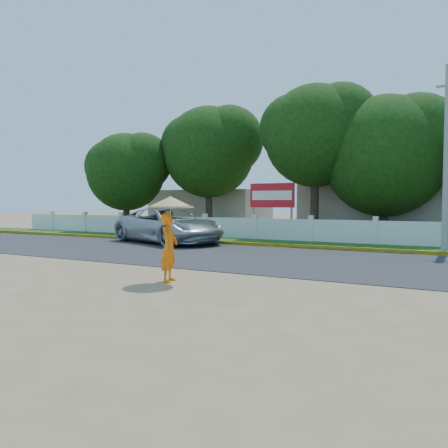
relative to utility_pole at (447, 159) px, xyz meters
The scene contains 12 objects.
ground 11.56m from the utility_pole, 122.34° to the right, with size 120.00×120.00×0.00m, color #9E8460.
road 8.38m from the utility_pole, 140.87° to the right, with size 60.00×7.00×0.02m, color #38383A.
grass_verge 6.90m from the utility_pole, behind, with size 60.00×3.50×0.03m, color #2D601E.
curb 6.96m from the utility_pole, 168.18° to the right, with size 40.00×0.18×0.16m, color yellow.
fence 6.89m from the utility_pole, 161.90° to the left, with size 40.00×0.10×1.10m, color silver.
building_near 9.40m from the utility_pole, 108.25° to the left, with size 10.00×6.00×3.20m, color #B7AD99.
building_far 18.74m from the utility_pole, 148.52° to the left, with size 8.00×5.00×2.80m, color #B7AD99.
utility_pole is the anchor object (origin of this frame).
vehicle 12.15m from the utility_pole, behind, with size 2.79×6.04×1.68m, color #ACAFB4.
monk_with_parasol 11.88m from the utility_pole, 120.51° to the right, with size 1.16×1.16×2.11m.
billboard 9.01m from the utility_pole, 160.17° to the left, with size 2.50×0.13×2.95m.
tree_row 8.86m from the utility_pole, 147.03° to the left, with size 26.91×7.41×8.23m.
Camera 1 is at (6.09, -9.63, 1.99)m, focal length 35.00 mm.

